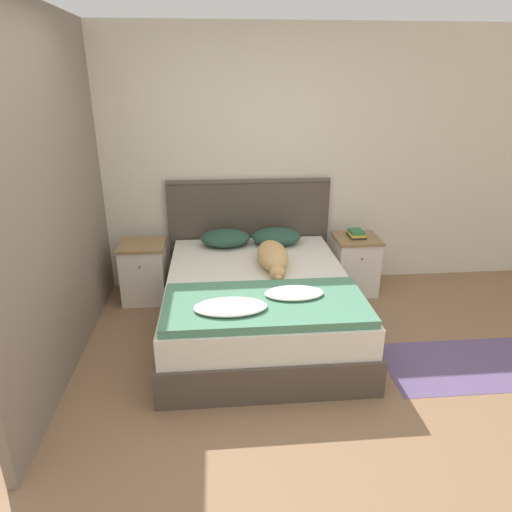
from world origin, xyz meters
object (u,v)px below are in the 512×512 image
(nightstand_right, at_px, (355,264))
(dog, at_px, (273,256))
(pillow_left, at_px, (225,238))
(bed, at_px, (258,304))
(book_stack, at_px, (356,234))
(nightstand_left, at_px, (144,271))
(pillow_right, at_px, (276,237))

(nightstand_right, xyz_separation_m, dog, (-0.91, -0.51, 0.32))
(nightstand_right, xyz_separation_m, pillow_left, (-1.31, 0.05, 0.30))
(bed, xyz_separation_m, dog, (0.15, 0.19, 0.36))
(book_stack, bearing_deg, pillow_left, 178.57)
(bed, bearing_deg, book_stack, 34.59)
(nightstand_left, distance_m, pillow_right, 1.34)
(nightstand_right, bearing_deg, dog, -150.65)
(nightstand_left, bearing_deg, nightstand_right, 0.00)
(bed, height_order, pillow_right, pillow_right)
(nightstand_right, distance_m, dog, 1.09)
(nightstand_right, distance_m, pillow_right, 0.86)
(nightstand_left, xyz_separation_m, pillow_right, (1.31, 0.05, 0.30))
(bed, bearing_deg, nightstand_right, 33.74)
(bed, height_order, pillow_left, pillow_left)
(bed, xyz_separation_m, nightstand_left, (-1.06, 0.71, 0.04))
(nightstand_right, height_order, book_stack, book_stack)
(nightstand_left, bearing_deg, pillow_left, 3.69)
(nightstand_left, xyz_separation_m, pillow_left, (0.80, 0.05, 0.30))
(dog, bearing_deg, nightstand_right, 29.35)
(bed, height_order, dog, dog)
(nightstand_left, xyz_separation_m, dog, (1.21, -0.51, 0.32))
(pillow_left, bearing_deg, bed, -71.60)
(dog, bearing_deg, pillow_right, 79.58)
(pillow_right, relative_size, dog, 0.60)
(bed, distance_m, pillow_left, 0.87)
(nightstand_right, bearing_deg, book_stack, 104.79)
(pillow_right, xyz_separation_m, dog, (-0.10, -0.56, 0.01))
(nightstand_left, height_order, pillow_right, pillow_right)
(book_stack, bearing_deg, bed, -145.41)
(nightstand_left, height_order, nightstand_right, same)
(bed, xyz_separation_m, nightstand_right, (1.06, 0.71, 0.04))
(dog, bearing_deg, bed, -127.33)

